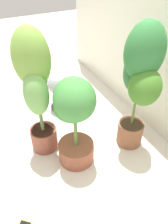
# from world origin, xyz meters

# --- Properties ---
(ground_plane) EXTENTS (8.00, 8.00, 0.00)m
(ground_plane) POSITION_xyz_m (0.00, 0.00, 0.00)
(ground_plane) COLOR silver
(ground_plane) RESTS_ON ground
(potted_plant_front_left) EXTENTS (0.37, 0.31, 0.96)m
(potted_plant_front_left) POSITION_xyz_m (-0.25, -0.07, 0.58)
(potted_plant_front_left) COLOR brown
(potted_plant_front_left) RESTS_ON ground
(potted_plant_back_center) EXTENTS (0.38, 0.28, 0.97)m
(potted_plant_back_center) POSITION_xyz_m (0.01, 0.56, 0.60)
(potted_plant_back_center) COLOR brown
(potted_plant_back_center) RESTS_ON ground
(potted_plant_center) EXTENTS (0.40, 0.34, 0.69)m
(potted_plant_center) POSITION_xyz_m (-0.06, 0.11, 0.40)
(potted_plant_center) COLOR brown
(potted_plant_center) RESTS_ON ground
(floor_fan) EXTENTS (0.29, 0.29, 0.37)m
(floor_fan) POSITION_xyz_m (-0.68, 0.23, 0.25)
(floor_fan) COLOR #272522
(floor_fan) RESTS_ON ground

